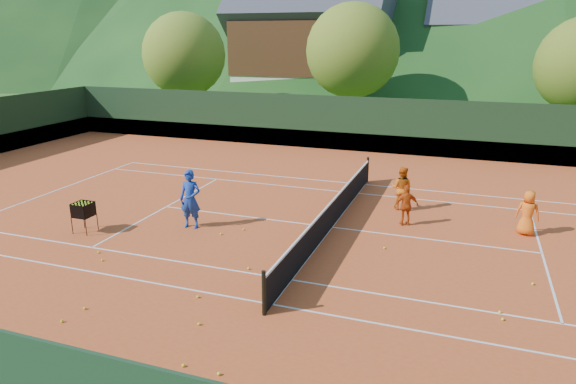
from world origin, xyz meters
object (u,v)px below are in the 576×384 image
(student_a, at_px, (401,188))
(student_b, at_px, (406,205))
(ball_hopper, at_px, (83,210))
(chalet_left, at_px, (312,42))
(chalet_mid, at_px, (502,50))
(student_c, at_px, (528,213))
(coach, at_px, (190,199))
(tennis_net, at_px, (332,213))

(student_a, bearing_deg, student_b, 110.37)
(student_b, relative_size, ball_hopper, 1.40)
(chalet_left, height_order, chalet_mid, chalet_left)
(student_a, xyz_separation_m, chalet_mid, (4.11, 31.32, 4.16))
(student_c, bearing_deg, coach, 24.96)
(tennis_net, height_order, ball_hopper, tennis_net)
(student_a, relative_size, tennis_net, 0.13)
(ball_hopper, bearing_deg, chalet_left, 94.37)
(student_a, distance_m, ball_hopper, 11.01)
(coach, relative_size, student_b, 1.41)
(ball_hopper, xyz_separation_m, chalet_mid, (13.47, 37.12, 4.22))
(coach, height_order, ball_hopper, coach)
(student_c, distance_m, ball_hopper, 14.26)
(coach, distance_m, student_a, 7.61)
(coach, xyz_separation_m, student_c, (10.45, 3.04, -0.25))
(student_a, distance_m, chalet_mid, 31.86)
(tennis_net, bearing_deg, chalet_mid, 79.99)
(coach, height_order, student_a, coach)
(tennis_net, bearing_deg, coach, -160.45)
(student_c, xyz_separation_m, chalet_mid, (-0.04, 32.53, 4.23))
(coach, xyz_separation_m, ball_hopper, (-3.05, -1.55, -0.24))
(student_b, distance_m, chalet_left, 31.84)
(student_c, height_order, chalet_left, chalet_left)
(coach, distance_m, chalet_left, 32.39)
(tennis_net, bearing_deg, student_c, 13.66)
(student_b, height_order, chalet_mid, chalet_mid)
(tennis_net, distance_m, ball_hopper, 8.09)
(chalet_left, xyz_separation_m, chalet_mid, (16.00, 4.00, -0.66))
(chalet_left, bearing_deg, student_c, -60.66)
(coach, bearing_deg, tennis_net, 13.36)
(coach, height_order, student_b, coach)
(ball_hopper, distance_m, chalet_left, 33.57)
(student_c, height_order, tennis_net, student_c)
(student_b, bearing_deg, tennis_net, 0.72)
(chalet_left, bearing_deg, student_a, -66.47)
(student_a, height_order, chalet_mid, chalet_mid)
(student_c, bearing_deg, ball_hopper, 27.52)
(tennis_net, bearing_deg, ball_hopper, -157.35)
(chalet_left, bearing_deg, ball_hopper, -85.63)
(student_b, xyz_separation_m, chalet_left, (-12.28, 28.95, 4.93))
(student_c, relative_size, ball_hopper, 1.47)
(student_a, relative_size, chalet_left, 0.12)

